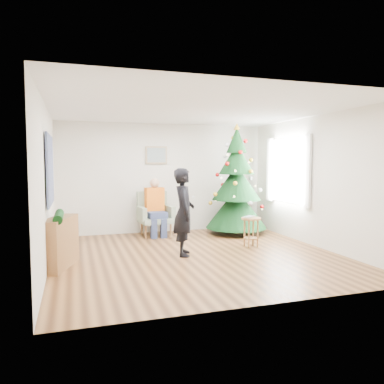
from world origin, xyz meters
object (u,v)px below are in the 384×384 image
object	(u,v)px
christmas_tree	(236,184)
standing_man	(184,212)
stool	(251,232)
armchair	(155,219)
console	(59,243)

from	to	relation	value
christmas_tree	standing_man	distance (m)	2.45
stool	armchair	size ratio (longest dim) A/B	0.58
standing_man	stool	bearing A→B (deg)	-67.48
christmas_tree	standing_man	bearing A→B (deg)	-137.09
standing_man	console	world-z (taller)	standing_man
armchair	standing_man	size ratio (longest dim) A/B	0.64
stool	console	world-z (taller)	console
standing_man	console	size ratio (longest dim) A/B	1.57
christmas_tree	armchair	world-z (taller)	christmas_tree
christmas_tree	console	world-z (taller)	christmas_tree
stool	armchair	xyz separation A→B (m)	(-1.57, 1.74, 0.07)
stool	console	distance (m)	3.60
christmas_tree	standing_man	world-z (taller)	christmas_tree
stool	console	size ratio (longest dim) A/B	0.58
armchair	standing_man	world-z (taller)	standing_man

